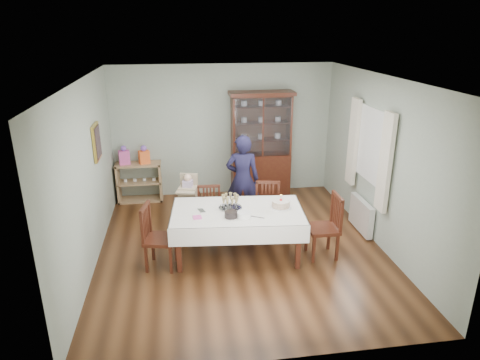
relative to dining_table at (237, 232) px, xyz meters
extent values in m
plane|color=#593319|center=(0.09, 0.20, -0.38)|extent=(5.00, 5.00, 0.00)
plane|color=#9EAA99|center=(0.09, 2.70, 0.97)|extent=(4.50, 0.00, 4.50)
plane|color=#9EAA99|center=(-2.16, 0.20, 0.97)|extent=(0.00, 5.00, 5.00)
plane|color=#9EAA99|center=(2.34, 0.20, 0.97)|extent=(0.00, 5.00, 5.00)
plane|color=white|center=(0.09, 0.20, 2.32)|extent=(5.00, 5.00, 0.00)
cube|color=#422010|center=(0.00, 0.00, 0.34)|extent=(1.99, 1.21, 0.06)
cube|color=white|center=(0.00, 0.00, 0.37)|extent=(2.09, 1.32, 0.01)
cube|color=#422010|center=(0.84, 2.46, 0.07)|extent=(1.20, 0.45, 0.90)
cube|color=white|center=(0.84, 2.27, 1.12)|extent=(1.12, 0.01, 1.16)
cube|color=#422010|center=(0.84, 2.46, 1.76)|extent=(1.30, 0.48, 0.07)
cube|color=tan|center=(-1.66, 2.48, -0.36)|extent=(0.90, 0.38, 0.04)
cube|color=tan|center=(-1.66, 2.48, 0.02)|extent=(0.90, 0.38, 0.03)
cube|color=tan|center=(-1.66, 2.48, 0.40)|extent=(0.90, 0.38, 0.04)
cube|color=tan|center=(-2.08, 2.48, 0.02)|extent=(0.04, 0.38, 0.80)
cube|color=tan|center=(-1.24, 2.48, 0.02)|extent=(0.04, 0.38, 0.80)
cube|color=gold|center=(-2.13, 1.00, 1.27)|extent=(0.04, 0.48, 0.58)
cube|color=white|center=(2.31, 0.50, 1.17)|extent=(0.04, 1.02, 1.22)
cube|color=silver|center=(2.25, -0.12, 1.07)|extent=(0.07, 0.30, 1.55)
cube|color=silver|center=(2.25, 1.12, 1.07)|extent=(0.07, 0.30, 1.55)
cube|color=white|center=(2.25, 0.50, -0.08)|extent=(0.10, 0.80, 0.55)
cube|color=#422010|center=(-0.39, 0.61, 0.02)|extent=(0.42, 0.42, 0.05)
cube|color=#422010|center=(-0.37, 0.79, 0.27)|extent=(0.38, 0.06, 0.47)
cube|color=#422010|center=(0.58, 0.50, 0.05)|extent=(0.50, 0.50, 0.05)
cube|color=#422010|center=(0.62, 0.69, 0.31)|extent=(0.41, 0.12, 0.50)
cube|color=#422010|center=(-1.17, -0.18, 0.07)|extent=(0.53, 0.53, 0.05)
cube|color=#422010|center=(-1.36, -0.14, 0.34)|extent=(0.13, 0.42, 0.52)
cube|color=#422010|center=(1.29, -0.22, 0.08)|extent=(0.45, 0.45, 0.05)
cube|color=#422010|center=(1.50, -0.22, 0.36)|extent=(0.04, 0.43, 0.54)
imported|color=black|center=(0.26, 1.21, 0.43)|extent=(0.64, 0.47, 1.63)
cube|color=tan|center=(-0.71, 1.23, 0.23)|extent=(0.37, 0.35, 0.22)
cube|color=tan|center=(-0.71, 1.23, 0.41)|extent=(0.32, 0.13, 0.26)
cube|color=tan|center=(-0.71, 1.23, 0.30)|extent=(0.36, 0.22, 0.03)
cube|color=#BFA6CA|center=(-0.71, 1.23, 0.37)|extent=(0.19, 0.17, 0.17)
sphere|color=beige|center=(-0.71, 1.23, 0.50)|extent=(0.14, 0.14, 0.14)
cylinder|color=silver|center=(-0.10, 0.09, 0.38)|extent=(0.36, 0.36, 0.01)
torus|color=silver|center=(-0.10, 0.09, 0.39)|extent=(0.36, 0.36, 0.01)
cylinder|color=white|center=(0.67, 0.00, 0.38)|extent=(0.32, 0.32, 0.02)
cylinder|color=brown|center=(0.67, 0.00, 0.44)|extent=(0.28, 0.28, 0.10)
cylinder|color=silver|center=(0.67, 0.00, 0.49)|extent=(0.28, 0.28, 0.01)
cylinder|color=#F24C4C|center=(0.67, 0.00, 0.54)|extent=(0.01, 0.01, 0.08)
sphere|color=yellow|center=(0.67, 0.00, 0.59)|extent=(0.02, 0.02, 0.02)
cylinder|color=black|center=(-0.13, -0.23, 0.42)|extent=(0.24, 0.24, 0.09)
cylinder|color=white|center=(0.06, -0.26, 0.42)|extent=(0.23, 0.23, 0.09)
cube|color=#E052A5|center=(-0.62, -0.18, 0.38)|extent=(0.13, 0.13, 0.02)
cube|color=silver|center=(0.24, -0.28, 0.38)|extent=(0.23, 0.14, 0.01)
cube|color=#E052A5|center=(-1.92, 2.46, 0.56)|extent=(0.23, 0.17, 0.28)
sphere|color=#E533B2|center=(-1.92, 2.46, 0.74)|extent=(0.11, 0.11, 0.11)
cube|color=orange|center=(-1.53, 2.46, 0.55)|extent=(0.24, 0.20, 0.26)
sphere|color=#E533B2|center=(-1.53, 2.46, 0.73)|extent=(0.12, 0.12, 0.12)
camera|label=1|loc=(-0.83, -5.88, 3.04)|focal=32.00mm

